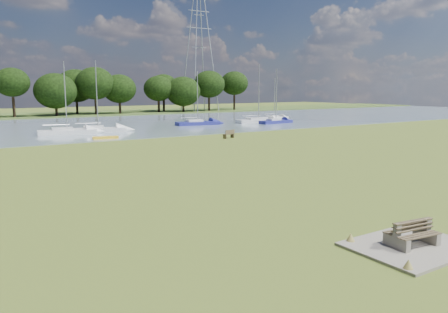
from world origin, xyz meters
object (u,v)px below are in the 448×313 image
pylon (199,27)px  sailboat_1 (258,120)px  bench_pair (412,234)px  sailboat_4 (276,120)px  sailboat_0 (274,117)px  sailboat_2 (98,128)px  sailboat_9 (67,130)px  sailboat_5 (197,122)px  riverbank_bench (229,134)px  kayak (105,138)px

pylon → sailboat_1: size_ratio=3.44×
bench_pair → sailboat_4: (30.04, 44.52, 0.02)m
pylon → sailboat_0: pylon is taller
sailboat_2 → sailboat_4: bearing=10.6°
sailboat_9 → sailboat_1: bearing=11.2°
sailboat_5 → sailboat_9: 19.83m
riverbank_bench → pylon: pylon is taller
bench_pair → sailboat_4: bearing=62.4°
pylon → sailboat_5: 45.29m
sailboat_0 → sailboat_9: size_ratio=0.84×
sailboat_4 → sailboat_2: bearing=172.1°
sailboat_0 → sailboat_4: size_ratio=0.85×
riverbank_bench → sailboat_9: sailboat_9 is taller
sailboat_9 → sailboat_4: bearing=6.1°
bench_pair → riverbank_bench: (12.93, 31.58, -0.01)m
kayak → sailboat_0: bearing=29.9°
sailboat_4 → sailboat_5: sailboat_4 is taller
riverbank_bench → sailboat_2: (-10.42, 14.31, 0.05)m
pylon → sailboat_2: size_ratio=3.56×
bench_pair → sailboat_2: (2.51, 45.89, 0.04)m
bench_pair → sailboat_1: sailboat_1 is taller
pylon → sailboat_1: pylon is taller
sailboat_4 → bench_pair: bearing=-129.1°
sailboat_4 → sailboat_5: size_ratio=1.06×
pylon → sailboat_2: (-36.01, -38.11, -19.18)m
riverbank_bench → sailboat_1: sailboat_1 is taller
sailboat_1 → sailboat_5: (-10.45, 1.17, -0.01)m
bench_pair → sailboat_0: size_ratio=0.26×
bench_pair → pylon: bearing=71.8°
riverbank_bench → sailboat_4: size_ratio=0.19×
sailboat_2 → riverbank_bench: bearing=-40.4°
sailboat_5 → bench_pair: bearing=-105.2°
sailboat_5 → riverbank_bench: bearing=-102.0°
bench_pair → riverbank_bench: bearing=74.1°
bench_pair → sailboat_9: 45.25m
sailboat_1 → sailboat_4: sailboat_1 is taller
sailboat_0 → sailboat_4: sailboat_4 is taller
bench_pair → sailboat_4: sailboat_4 is taller
bench_pair → sailboat_1: 55.19m
sailboat_0 → sailboat_1: bearing=-154.0°
riverbank_bench → sailboat_4: bearing=20.0°
sailboat_0 → sailboat_2: sailboat_2 is taller
bench_pair → sailboat_9: sailboat_9 is taller
riverbank_bench → sailboat_1: bearing=27.8°
kayak → sailboat_4: 29.72m
sailboat_1 → sailboat_2: bearing=-172.1°
sailboat_1 → sailboat_4: (1.42, -2.68, -0.02)m
bench_pair → pylon: 94.39m
kayak → sailboat_2: size_ratio=0.31×
kayak → sailboat_9: (-2.45, 7.23, 0.35)m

